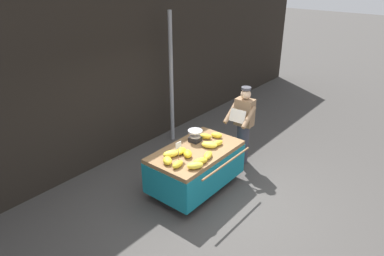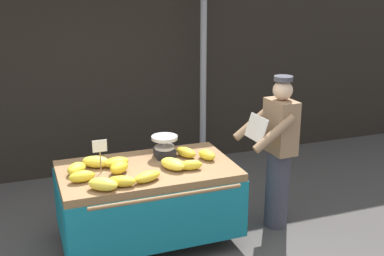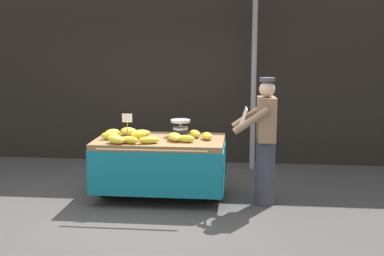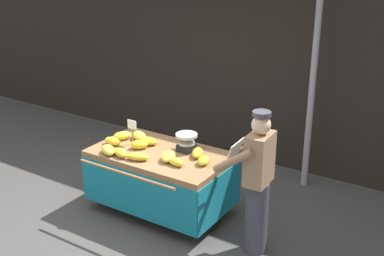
% 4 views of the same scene
% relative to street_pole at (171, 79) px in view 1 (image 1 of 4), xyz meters
% --- Properties ---
extents(ground_plane, '(60.00, 60.00, 0.00)m').
position_rel_street_pole_xyz_m(ground_plane, '(-1.46, -2.39, -1.53)').
color(ground_plane, '#423F3D').
extents(back_wall, '(16.00, 0.24, 3.77)m').
position_rel_street_pole_xyz_m(back_wall, '(-1.46, 0.50, 0.35)').
color(back_wall, black).
rests_on(back_wall, ground).
extents(street_pole, '(0.09, 0.09, 3.07)m').
position_rel_street_pole_xyz_m(street_pole, '(0.00, 0.00, 0.00)').
color(street_pole, gray).
rests_on(street_pole, ground).
extents(banana_cart, '(1.79, 1.24, 0.85)m').
position_rel_street_pole_xyz_m(banana_cart, '(-1.31, -1.77, -0.91)').
color(banana_cart, olive).
rests_on(banana_cart, ground).
extents(weighing_scale, '(0.28, 0.28, 0.24)m').
position_rel_street_pole_xyz_m(weighing_scale, '(-1.05, -1.55, -0.57)').
color(weighing_scale, black).
rests_on(weighing_scale, banana_cart).
extents(price_sign, '(0.14, 0.01, 0.34)m').
position_rel_street_pole_xyz_m(price_sign, '(-1.77, -1.76, -0.44)').
color(price_sign, '#997A51').
rests_on(price_sign, banana_cart).
extents(banana_bunch_0, '(0.27, 0.27, 0.12)m').
position_rel_street_pole_xyz_m(banana_bunch_0, '(-1.60, -1.83, -0.62)').
color(banana_bunch_0, gold).
rests_on(banana_bunch_0, banana_cart).
extents(banana_bunch_1, '(0.23, 0.30, 0.10)m').
position_rel_street_pole_xyz_m(banana_bunch_1, '(-0.84, -1.63, -0.63)').
color(banana_bunch_1, gold).
rests_on(banana_bunch_1, banana_cart).
extents(banana_bunch_2, '(0.26, 0.28, 0.11)m').
position_rel_street_pole_xyz_m(banana_bunch_2, '(-2.00, -1.70, -0.63)').
color(banana_bunch_2, yellow).
rests_on(banana_bunch_2, banana_cart).
extents(banana_bunch_3, '(0.31, 0.28, 0.12)m').
position_rel_street_pole_xyz_m(banana_bunch_3, '(-1.83, -2.17, -0.63)').
color(banana_bunch_3, yellow).
rests_on(banana_bunch_3, banana_cart).
extents(banana_bunch_4, '(0.26, 0.14, 0.11)m').
position_rel_street_pole_xyz_m(banana_bunch_4, '(-1.98, -1.92, -0.63)').
color(banana_bunch_4, yellow).
rests_on(banana_bunch_4, banana_cart).
extents(banana_bunch_5, '(0.20, 0.25, 0.10)m').
position_rel_street_pole_xyz_m(banana_bunch_5, '(-0.66, -1.78, -0.63)').
color(banana_bunch_5, yellow).
rests_on(banana_bunch_5, banana_cart).
extents(banana_bunch_6, '(0.26, 0.15, 0.10)m').
position_rel_street_pole_xyz_m(banana_bunch_6, '(-0.92, -1.99, -0.63)').
color(banana_bunch_6, yellow).
rests_on(banana_bunch_6, banana_cart).
extents(banana_bunch_7, '(0.28, 0.20, 0.10)m').
position_rel_street_pole_xyz_m(banana_bunch_7, '(-1.60, -1.65, -0.63)').
color(banana_bunch_7, gold).
rests_on(banana_bunch_7, banana_cart).
extents(banana_bunch_8, '(0.28, 0.34, 0.11)m').
position_rel_street_pole_xyz_m(banana_bunch_8, '(-1.08, -1.92, -0.63)').
color(banana_bunch_8, yellow).
rests_on(banana_bunch_8, banana_cart).
extents(banana_bunch_9, '(0.33, 0.28, 0.12)m').
position_rel_street_pole_xyz_m(banana_bunch_9, '(-1.79, -1.59, -0.63)').
color(banana_bunch_9, yellow).
rests_on(banana_bunch_9, banana_cart).
extents(banana_bunch_10, '(0.29, 0.23, 0.10)m').
position_rel_street_pole_xyz_m(banana_bunch_10, '(-1.65, -2.15, -0.63)').
color(banana_bunch_10, gold).
rests_on(banana_bunch_10, banana_cart).
extents(banana_bunch_11, '(0.31, 0.23, 0.10)m').
position_rel_street_pole_xyz_m(banana_bunch_11, '(-1.40, -2.12, -0.63)').
color(banana_bunch_11, gold).
rests_on(banana_bunch_11, banana_cart).
extents(vendor_person, '(0.59, 0.53, 1.71)m').
position_rel_street_pole_xyz_m(vendor_person, '(0.12, -1.91, -0.66)').
color(vendor_person, '#383842').
rests_on(vendor_person, ground).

